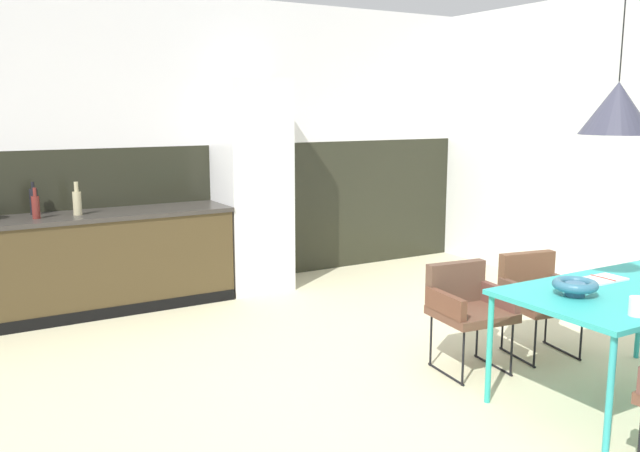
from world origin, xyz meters
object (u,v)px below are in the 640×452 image
object	(u,v)px
armchair_far_side	(537,290)
dining_table	(632,296)
armchair_by_stool	(466,301)
bottle_wine_green	(77,202)
refrigerator_column	(252,186)
fruit_bowl	(575,286)
pendant_lamp_over_table_near	(617,108)
open_book	(603,279)
mug_tall_blue	(638,306)
bottle_spice_small	(36,206)
bottle_vinegar_dark	(34,201)

from	to	relation	value
armchair_far_side	dining_table	bearing A→B (deg)	88.41
armchair_by_stool	bottle_wine_green	size ratio (longest dim) A/B	2.53
refrigerator_column	fruit_bowl	bearing A→B (deg)	-83.10
dining_table	armchair_far_side	world-z (taller)	armchair_far_side
dining_table	armchair_by_stool	distance (m)	1.06
pendant_lamp_over_table_near	bottle_wine_green	bearing A→B (deg)	121.39
fruit_bowl	open_book	xyz separation A→B (m)	(0.46, 0.15, -0.05)
fruit_bowl	mug_tall_blue	xyz separation A→B (m)	(-0.03, -0.42, -0.01)
fruit_bowl	open_book	bearing A→B (deg)	18.29
armchair_by_stool	open_book	bearing A→B (deg)	133.19
refrigerator_column	dining_table	bearing A→B (deg)	-76.78
armchair_by_stool	mug_tall_blue	world-z (taller)	mug_tall_blue
mug_tall_blue	bottle_spice_small	world-z (taller)	bottle_spice_small
dining_table	bottle_wine_green	xyz separation A→B (m)	(-2.53, 3.61, 0.32)
armchair_by_stool	pendant_lamp_over_table_near	xyz separation A→B (m)	(0.16, -0.95, 1.32)
mug_tall_blue	pendant_lamp_over_table_near	xyz separation A→B (m)	(0.14, 0.31, 1.03)
open_book	bottle_wine_green	xyz separation A→B (m)	(-2.57, 3.37, 0.28)
dining_table	armchair_by_stool	bearing A→B (deg)	117.28
pendant_lamp_over_table_near	dining_table	bearing A→B (deg)	5.07
armchair_far_side	bottle_spice_small	distance (m)	4.10
armchair_far_side	bottle_wine_green	bearing A→B (deg)	-34.69
open_book	pendant_lamp_over_table_near	distance (m)	1.16
open_book	armchair_far_side	bearing A→B (deg)	77.22
refrigerator_column	mug_tall_blue	world-z (taller)	refrigerator_column
bottle_spice_small	bottle_vinegar_dark	bearing A→B (deg)	85.56
armchair_far_side	armchair_by_stool	bearing A→B (deg)	7.25
open_book	mug_tall_blue	bearing A→B (deg)	-130.56
bottle_vinegar_dark	bottle_wine_green	world-z (taller)	bottle_wine_green
fruit_bowl	bottle_spice_small	world-z (taller)	bottle_spice_small
mug_tall_blue	bottle_vinegar_dark	distance (m)	4.81
refrigerator_column	bottle_spice_small	size ratio (longest dim) A/B	8.00
fruit_bowl	bottle_vinegar_dark	distance (m)	4.47
dining_table	open_book	size ratio (longest dim) A/B	5.54
armchair_far_side	open_book	size ratio (longest dim) A/B	2.60
open_book	mug_tall_blue	distance (m)	0.76
open_book	bottle_vinegar_dark	bearing A→B (deg)	128.82
armchair_by_stool	bottle_wine_green	world-z (taller)	bottle_wine_green
dining_table	armchair_by_stool	xyz separation A→B (m)	(-0.48, 0.93, -0.19)
bottle_spice_small	mug_tall_blue	bearing A→B (deg)	-58.36
refrigerator_column	armchair_far_side	size ratio (longest dim) A/B	2.84
armchair_far_side	fruit_bowl	distance (m)	1.06
armchair_by_stool	open_book	size ratio (longest dim) A/B	2.59
refrigerator_column	armchair_far_side	xyz separation A→B (m)	(1.04, -2.74, -0.57)
mug_tall_blue	bottle_vinegar_dark	bearing A→B (deg)	119.90
dining_table	fruit_bowl	xyz separation A→B (m)	(-0.42, 0.08, 0.10)
open_book	bottle_vinegar_dark	xyz separation A→B (m)	(-2.89, 3.59, 0.28)
fruit_bowl	bottle_wine_green	xyz separation A→B (m)	(-2.11, 3.52, 0.22)
open_book	mug_tall_blue	size ratio (longest dim) A/B	2.14
armchair_far_side	bottle_vinegar_dark	world-z (taller)	bottle_vinegar_dark
refrigerator_column	armchair_by_stool	xyz separation A→B (m)	(0.37, -2.70, -0.56)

